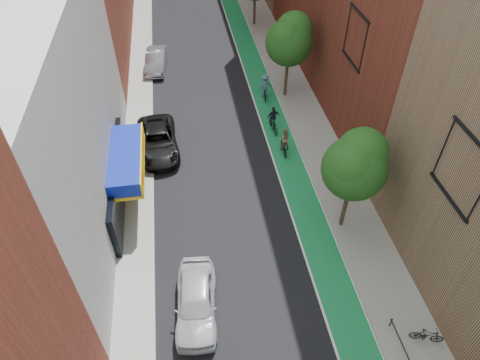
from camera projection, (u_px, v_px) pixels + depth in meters
name	position (u px, v px, depth m)	size (l,w,h in m)	color
bike_lane	(261.00, 85.00, 35.99)	(2.00, 68.00, 0.01)	#167D43
sidewalk_left	(140.00, 94.00, 34.82)	(2.00, 68.00, 0.15)	gray
sidewalk_right	(290.00, 82.00, 36.23)	(3.00, 68.00, 0.15)	gray
building_left_white	(18.00, 126.00, 21.55)	(8.00, 20.00, 12.00)	silver
tree_near	(356.00, 164.00, 21.46)	(3.40, 3.36, 6.42)	#332619
tree_mid	(290.00, 39.00, 31.41)	(3.55, 3.53, 6.74)	#332619
parked_car_white	(196.00, 301.00, 20.11)	(1.92, 4.76, 1.62)	silver
parked_car_black	(158.00, 141.00, 29.15)	(2.61, 5.66, 1.57)	black
parked_car_silver	(156.00, 60.00, 37.56)	(1.64, 4.70, 1.55)	gray
cyclist_lane_near	(284.00, 143.00, 28.93)	(0.79, 1.79, 1.96)	black
cyclist_lane_mid	(273.00, 122.00, 30.88)	(0.96, 1.89, 1.93)	black
cyclist_lane_far	(265.00, 88.00, 33.82)	(1.19, 1.65, 2.13)	black
parked_bike_mid	(427.00, 335.00, 19.09)	(0.43, 1.51, 0.91)	black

